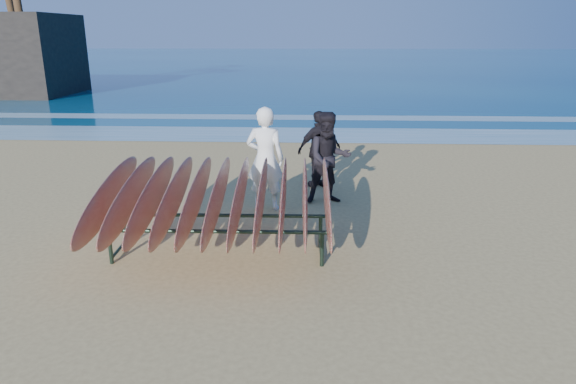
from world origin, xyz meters
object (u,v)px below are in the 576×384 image
Objects in this scene: surfboard_rack at (217,199)px; person_dark_b at (319,150)px; person_white at (265,159)px; person_dark_a at (329,158)px.

person_dark_b is at bearing 66.29° from surfboard_rack.
person_dark_b reaches higher than surfboard_rack.
person_white is 1.18× the size of person_dark_b.
surfboard_rack is at bearing 44.81° from person_dark_b.
person_dark_b is (-0.17, 1.02, -0.06)m from person_dark_a.
person_dark_b is (1.49, 3.57, -0.07)m from surfboard_rack.
person_dark_b is at bearing -119.38° from person_white.
person_white is 1.76m from person_dark_b.
person_dark_a is (1.16, 0.43, -0.08)m from person_white.
surfboard_rack is at bearing -135.06° from person_dark_a.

